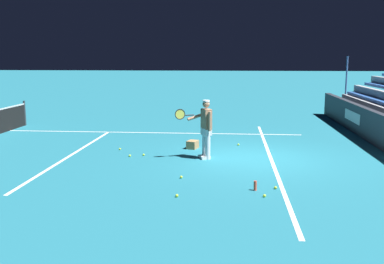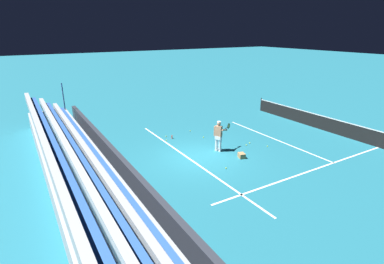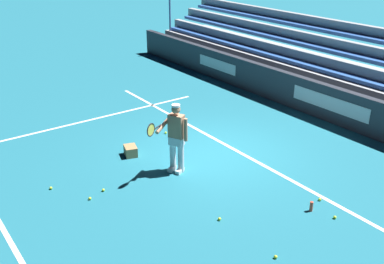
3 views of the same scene
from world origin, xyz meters
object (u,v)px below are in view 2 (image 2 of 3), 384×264
tennis_player (219,136)px  tennis_ball_far_right (166,136)px  tennis_net (318,121)px  tennis_ball_near_player (246,145)px  tennis_ball_midcourt (226,168)px  ball_box_cardboard (242,155)px  tennis_ball_by_box (190,131)px  tennis_ball_on_baseline (166,140)px  tennis_ball_toward_net (203,137)px  tennis_ball_stray_back (250,143)px  tennis_ball_far_left (267,146)px  water_bottle (172,137)px

tennis_player → tennis_ball_far_right: tennis_player is taller
tennis_net → tennis_ball_near_player: bearing=-90.0°
tennis_ball_midcourt → tennis_net: tennis_net is taller
ball_box_cardboard → tennis_ball_by_box: size_ratio=6.06×
tennis_ball_on_baseline → tennis_ball_toward_net: bearing=72.2°
ball_box_cardboard → tennis_ball_stray_back: (-1.37, 1.76, -0.10)m
tennis_ball_far_left → tennis_ball_on_baseline: bearing=-130.5°
tennis_ball_by_box → tennis_ball_far_left: bearing=27.3°
tennis_ball_far_right → tennis_ball_far_left: same height
tennis_player → tennis_ball_by_box: tennis_player is taller
tennis_player → ball_box_cardboard: (1.39, 0.49, -0.76)m
tennis_player → tennis_ball_by_box: (-3.72, 0.38, -0.86)m
tennis_player → tennis_ball_near_player: tennis_player is taller
tennis_ball_midcourt → tennis_ball_by_box: bearing=166.5°
ball_box_cardboard → tennis_ball_near_player: (-1.22, 1.37, -0.10)m
tennis_ball_toward_net → tennis_ball_far_left: bearing=36.3°
tennis_ball_toward_net → tennis_ball_far_right: bearing=-124.6°
tennis_player → tennis_ball_midcourt: (2.01, -1.00, -0.86)m
tennis_ball_far_left → tennis_net: size_ratio=0.01×
tennis_ball_stray_back → water_bottle: 4.72m
tennis_ball_toward_net → tennis_ball_near_player: size_ratio=1.00×
tennis_ball_stray_back → water_bottle: size_ratio=0.30×
tennis_ball_toward_net → tennis_ball_by_box: bearing=-177.1°
tennis_ball_far_left → tennis_net: (-0.78, 5.36, 0.46)m
tennis_ball_far_left → tennis_net: 5.43m
tennis_ball_midcourt → tennis_ball_far_left: same height
tennis_ball_toward_net → water_bottle: (-0.86, -1.76, 0.08)m
tennis_ball_near_player → tennis_ball_far_left: 1.21m
ball_box_cardboard → tennis_ball_toward_net: (-3.62, -0.03, -0.10)m
ball_box_cardboard → tennis_net: bearing=99.1°
tennis_ball_stray_back → tennis_ball_on_baseline: 4.99m
ball_box_cardboard → tennis_ball_by_box: bearing=-178.8°
tennis_ball_toward_net → water_bottle: 1.96m
tennis_ball_midcourt → water_bottle: water_bottle is taller
tennis_ball_near_player → tennis_ball_stray_back: same height
tennis_ball_near_player → tennis_ball_on_baseline: size_ratio=1.00×
ball_box_cardboard → tennis_ball_near_player: size_ratio=6.06×
tennis_ball_far_right → tennis_ball_on_baseline: 0.68m
tennis_ball_far_left → tennis_ball_on_baseline: 5.98m
tennis_ball_midcourt → tennis_ball_stray_back: same height
tennis_ball_far_right → tennis_ball_midcourt: 5.60m
tennis_ball_by_box → tennis_ball_far_right: same height
tennis_ball_midcourt → tennis_ball_far_left: bearing=105.8°
tennis_ball_near_player → water_bottle: bearing=-135.8°
tennis_ball_on_baseline → tennis_net: tennis_net is taller
tennis_player → tennis_ball_by_box: size_ratio=25.98×
tennis_ball_midcourt → water_bottle: bearing=-176.6°
water_bottle → tennis_ball_far_right: bearing=-159.9°
ball_box_cardboard → tennis_ball_stray_back: ball_box_cardboard is taller
ball_box_cardboard → tennis_ball_on_baseline: size_ratio=6.06×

